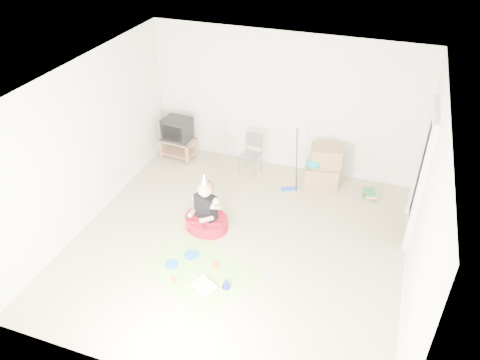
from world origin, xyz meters
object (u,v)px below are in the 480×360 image
(birthday_cake, at_px, (204,287))
(tv_stand, at_px, (179,146))
(crt_tv, at_px, (177,129))
(cardboard_boxes, at_px, (323,167))
(seated_woman, at_px, (206,216))
(folding_chair, at_px, (251,155))

(birthday_cake, bearing_deg, tv_stand, 121.00)
(crt_tv, bearing_deg, cardboard_boxes, 3.77)
(cardboard_boxes, xyz_separation_m, birthday_cake, (-1.01, -3.11, -0.33))
(tv_stand, height_order, seated_woman, seated_woman)
(seated_woman, bearing_deg, crt_tv, 126.44)
(folding_chair, relative_size, seated_woman, 0.76)
(tv_stand, xyz_separation_m, seated_woman, (1.38, -1.87, -0.02))
(folding_chair, distance_m, birthday_cake, 3.08)
(tv_stand, height_order, cardboard_boxes, cardboard_boxes)
(tv_stand, height_order, birthday_cake, tv_stand)
(seated_woman, bearing_deg, cardboard_boxes, 51.15)
(folding_chair, bearing_deg, tv_stand, 177.34)
(seated_woman, bearing_deg, folding_chair, 85.15)
(crt_tv, xyz_separation_m, seated_woman, (1.38, -1.87, -0.40))
(folding_chair, xyz_separation_m, cardboard_boxes, (1.35, 0.07, -0.02))
(crt_tv, height_order, cardboard_boxes, crt_tv)
(seated_woman, distance_m, birthday_cake, 1.35)
(crt_tv, relative_size, birthday_cake, 1.39)
(folding_chair, distance_m, seated_woman, 1.81)
(cardboard_boxes, distance_m, birthday_cake, 3.29)
(tv_stand, distance_m, birthday_cake, 3.64)
(folding_chair, relative_size, birthday_cake, 2.16)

